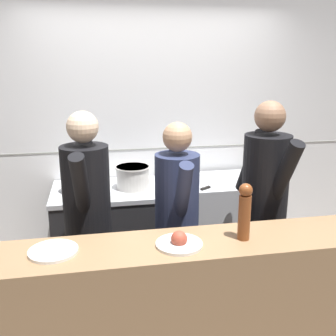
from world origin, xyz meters
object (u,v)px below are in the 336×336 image
pepper_mill (245,210)px  chef_line (264,201)px  stock_pot (77,179)px  chef_head_cook (88,213)px  plated_dish_appetiser (179,242)px  chefs_knife (213,186)px  plated_dish_main (53,251)px  mixing_bowl_steel (198,178)px  sauce_pot (133,177)px  chef_sous (177,217)px  oven_range (108,233)px

pepper_mill → chef_line: chef_line is taller
stock_pot → chef_head_cook: size_ratio=0.16×
stock_pot → pepper_mill: (1.03, -1.32, 0.15)m
stock_pot → pepper_mill: pepper_mill is taller
plated_dish_appetiser → chef_head_cook: (-0.53, 0.67, -0.05)m
chefs_knife → pepper_mill: size_ratio=0.95×
plated_dish_appetiser → chef_line: bearing=37.1°
stock_pot → plated_dish_main: bearing=-94.1°
chefs_knife → mixing_bowl_steel: bearing=126.9°
chef_line → sauce_pot: bearing=131.0°
chef_sous → chef_line: bearing=1.5°
sauce_pot → pepper_mill: pepper_mill is taller
sauce_pot → chefs_knife: bearing=-12.6°
mixing_bowl_steel → chef_head_cook: chef_head_cook is taller
mixing_bowl_steel → sauce_pot: bearing=178.0°
chef_head_cook → plated_dish_main: bearing=-99.1°
oven_range → chef_head_cook: (-0.16, -0.69, 0.49)m
chef_line → stock_pot: bearing=142.3°
mixing_bowl_steel → pepper_mill: size_ratio=0.84×
sauce_pot → chef_head_cook: size_ratio=0.19×
chef_sous → oven_range: bearing=122.8°
plated_dish_main → stock_pot: bearing=85.9°
plated_dish_main → sauce_pot: bearing=65.9°
plated_dish_main → chef_head_cook: 0.66m
sauce_pot → chef_head_cook: bearing=-120.6°
mixing_bowl_steel → pepper_mill: 1.33m
stock_pot → pepper_mill: size_ratio=0.77×
plated_dish_main → plated_dish_appetiser: size_ratio=1.01×
chef_line → plated_dish_main: bearing=-170.5°
sauce_pot → pepper_mill: 1.45m
sauce_pot → plated_dish_main: size_ratio=1.12×
stock_pot → chef_head_cook: 0.67m
oven_range → plated_dish_appetiser: 1.52m
chef_sous → chef_line: 0.69m
sauce_pot → chefs_knife: (0.71, -0.16, -0.08)m
chefs_knife → chef_sous: chef_sous is taller
plated_dish_main → chef_line: (1.52, 0.56, -0.01)m
sauce_pot → chef_line: bearing=-38.4°
plated_dish_main → pepper_mill: (1.12, -0.03, 0.18)m
chef_line → chef_sous: bearing=170.3°
sauce_pot → plated_dish_appetiser: size_ratio=1.13×
sauce_pot → chef_head_cook: 0.78m
mixing_bowl_steel → pepper_mill: pepper_mill is taller
oven_range → pepper_mill: size_ratio=2.77×
stock_pot → chef_line: size_ratio=0.16×
plated_dish_main → plated_dish_appetiser: plated_dish_appetiser is taller
mixing_bowl_steel → plated_dish_appetiser: plated_dish_appetiser is taller
chef_head_cook → chef_sous: size_ratio=1.05×
mixing_bowl_steel → chef_sous: bearing=-115.9°
stock_pot → pepper_mill: bearing=-52.1°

